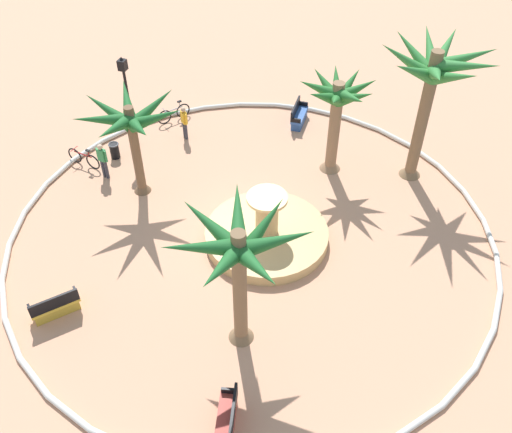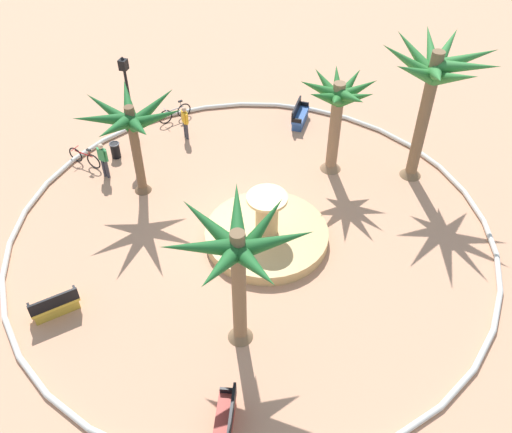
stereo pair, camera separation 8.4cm
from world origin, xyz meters
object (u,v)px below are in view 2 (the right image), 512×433
(bench_west, at_px, (300,117))
(person_cyclist_helmet, at_px, (103,159))
(palm_tree_far_side, at_px, (338,103))
(bench_east, at_px, (226,420))
(palm_tree_near_fountain, at_px, (434,78))
(lamppost, at_px, (129,95))
(trash_bin, at_px, (115,150))
(person_cyclist_photo, at_px, (185,121))
(palm_tree_by_curb, at_px, (130,123))
(bicycle_red_frame, at_px, (85,158))
(bench_north, at_px, (55,306))
(bicycle_by_lamppost, at_px, (175,113))
(fountain, at_px, (267,234))
(palm_tree_mid_plaza, at_px, (237,255))

(bench_west, distance_m, person_cyclist_helmet, 9.33)
(palm_tree_far_side, xyz_separation_m, bench_east, (12.37, -0.11, -2.94))
(bench_west, bearing_deg, person_cyclist_helmet, -45.58)
(palm_tree_near_fountain, height_order, person_cyclist_helmet, palm_tree_near_fountain)
(lamppost, bearing_deg, bench_west, 121.32)
(trash_bin, bearing_deg, palm_tree_near_fountain, 103.05)
(bench_west, xyz_separation_m, person_cyclist_photo, (2.82, -4.60, 0.56))
(palm_tree_near_fountain, height_order, person_cyclist_photo, palm_tree_near_fountain)
(palm_tree_by_curb, height_order, bench_west, palm_tree_by_curb)
(trash_bin, height_order, bicycle_red_frame, bicycle_red_frame)
(bench_east, bearing_deg, bench_west, -172.13)
(bench_east, distance_m, bench_north, 7.01)
(palm_tree_near_fountain, xyz_separation_m, lamppost, (1.72, -12.12, -2.09))
(palm_tree_by_curb, bearing_deg, bicycle_by_lamppost, -170.39)
(fountain, distance_m, person_cyclist_helmet, 7.73)
(palm_tree_near_fountain, xyz_separation_m, palm_tree_mid_plaza, (10.07, -4.11, -0.80))
(person_cyclist_helmet, bearing_deg, person_cyclist_photo, 150.98)
(bench_north, relative_size, trash_bin, 2.09)
(fountain, xyz_separation_m, bench_east, (7.41, 1.20, 0.04))
(bench_east, height_order, bench_west, same)
(lamppost, bearing_deg, bicycle_red_frame, -32.91)
(bench_north, distance_m, bicycle_red_frame, 8.04)
(palm_tree_far_side, bearing_deg, bicycle_red_frame, -72.85)
(bicycle_red_frame, height_order, person_cyclist_helmet, person_cyclist_helmet)
(trash_bin, xyz_separation_m, bicycle_red_frame, (0.93, -0.97, -0.00))
(person_cyclist_photo, bearing_deg, bench_east, 28.23)
(fountain, relative_size, trash_bin, 6.33)
(bench_east, bearing_deg, person_cyclist_photo, -151.77)
(bench_west, bearing_deg, palm_tree_by_curb, -34.93)
(palm_tree_mid_plaza, height_order, bench_west, palm_tree_mid_plaza)
(palm_tree_near_fountain, relative_size, palm_tree_far_side, 1.35)
(bench_north, height_order, bicycle_red_frame, bench_north)
(palm_tree_mid_plaza, xyz_separation_m, lamppost, (-8.35, -8.01, -1.29))
(palm_tree_near_fountain, distance_m, bench_west, 7.37)
(palm_tree_mid_plaza, xyz_separation_m, person_cyclist_photo, (-9.52, -6.06, -2.91))
(palm_tree_near_fountain, xyz_separation_m, trash_bin, (2.90, -12.51, -4.23))
(palm_tree_by_curb, relative_size, bicycle_by_lamppost, 3.02)
(palm_tree_mid_plaza, height_order, bench_north, palm_tree_mid_plaza)
(bench_east, bearing_deg, person_cyclist_helmet, -135.15)
(bench_north, bearing_deg, palm_tree_mid_plaza, 100.10)
(bench_west, relative_size, person_cyclist_photo, 1.00)
(palm_tree_near_fountain, height_order, bench_west, palm_tree_near_fountain)
(fountain, bearing_deg, bicycle_by_lamppost, -133.46)
(fountain, relative_size, bench_west, 2.86)
(bench_east, bearing_deg, palm_tree_by_curb, -140.67)
(palm_tree_near_fountain, distance_m, bicycle_red_frame, 14.64)
(fountain, bearing_deg, palm_tree_by_curb, -100.32)
(palm_tree_near_fountain, xyz_separation_m, bench_east, (13.07, -3.45, -4.27))
(bench_north, relative_size, bicycle_by_lamppost, 1.08)
(bicycle_by_lamppost, bearing_deg, bench_north, 5.21)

